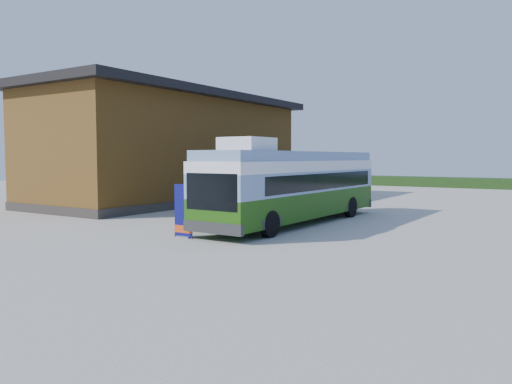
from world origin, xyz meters
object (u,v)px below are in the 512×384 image
Objects in this scene: person_b at (286,201)px; bus at (295,184)px; person_a at (217,199)px; picnic_table at (222,211)px; slurry_tanker at (278,181)px; banner at (183,216)px.

bus is at bearing 69.65° from person_b.
person_b is (4.25, 0.25, 0.08)m from person_a.
bus is at bearing 22.65° from picnic_table.
bus is 2.38m from person_b.
person_b is 0.27× the size of slurry_tanker.
bus is 7.82× the size of person_a.
picnic_table is 13.23m from slurry_tanker.
person_b is (0.26, 7.67, 0.04)m from banner.
picnic_table is 0.96× the size of person_b.
bus is at bearing -24.26° from person_a.
person_a is 4.26m from person_b.
slurry_tanker is (-4.24, 12.50, 0.78)m from picnic_table.
banner is 7.68m from person_b.
slurry_tanker is (-5.54, 8.70, 0.49)m from person_b.
person_a is (-5.64, 1.42, -1.05)m from bus.
banner is 4.01m from picnic_table.
slurry_tanker reaches higher than person_b.
bus is 6.14× the size of banner.
slurry_tanker is at bearing 88.10° from person_a.
banner is 1.17× the size of person_b.
slurry_tanker reaches higher than picnic_table.
bus is 6.31m from banner.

